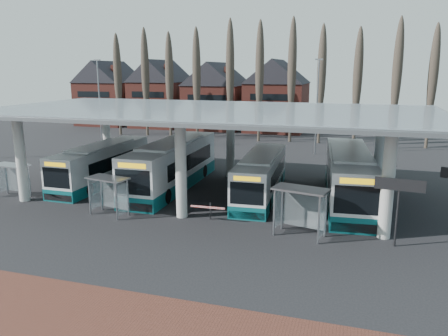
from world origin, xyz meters
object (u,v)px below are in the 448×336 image
(bus_3, at_px, (349,177))
(shelter_2, at_px, (301,201))
(bus_2, at_px, (261,176))
(shelter_1, at_px, (110,187))
(bus_1, at_px, (173,165))
(shelter_0, at_px, (13,173))
(bus_0, at_px, (103,165))

(bus_3, xyz_separation_m, shelter_2, (-2.36, -7.55, 0.29))
(bus_2, height_order, shelter_1, bus_2)
(bus_1, relative_size, bus_2, 1.17)
(bus_1, relative_size, shelter_0, 4.89)
(bus_0, bearing_deg, shelter_1, -54.74)
(bus_1, bearing_deg, shelter_0, -150.35)
(bus_2, xyz_separation_m, shelter_1, (-8.30, -6.99, 0.32))
(bus_2, relative_size, shelter_2, 3.51)
(shelter_0, bearing_deg, shelter_2, 0.37)
(bus_3, bearing_deg, shelter_2, -112.32)
(bus_1, xyz_separation_m, bus_3, (13.29, 0.09, -0.01))
(bus_1, height_order, shelter_1, bus_1)
(bus_0, bearing_deg, bus_3, 1.68)
(bus_2, xyz_separation_m, shelter_2, (3.78, -7.10, 0.54))
(bus_1, height_order, shelter_0, bus_1)
(bus_2, relative_size, shelter_0, 4.18)
(bus_3, xyz_separation_m, shelter_0, (-23.28, -5.99, 0.05))
(bus_0, height_order, shelter_2, bus_0)
(bus_1, distance_m, bus_2, 7.16)
(bus_2, distance_m, shelter_2, 8.06)
(bus_1, height_order, bus_3, bus_1)
(bus_2, bearing_deg, bus_1, 173.82)
(bus_1, height_order, shelter_2, bus_1)
(bus_3, height_order, shelter_0, bus_3)
(bus_0, xyz_separation_m, bus_2, (13.17, 0.06, -0.04))
(bus_2, relative_size, bus_3, 0.85)
(bus_2, bearing_deg, bus_0, 176.97)
(bus_0, distance_m, shelter_2, 18.36)
(bus_1, xyz_separation_m, shelter_0, (-9.99, -5.90, 0.04))
(bus_0, distance_m, bus_3, 19.32)
(bus_1, bearing_deg, bus_2, -3.80)
(shelter_1, bearing_deg, bus_1, 93.08)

